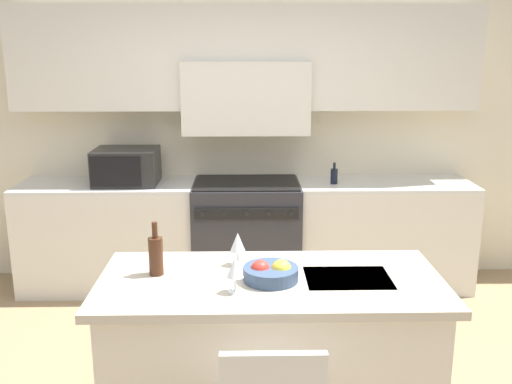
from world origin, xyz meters
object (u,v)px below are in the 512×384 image
wine_glass_far (238,243)px  fruit_bowl (271,273)px  wine_bottle (156,255)px  range_stove (247,235)px  wine_glass_near (235,268)px  microwave (126,166)px  oil_bottle_on_counter (334,176)px

wine_glass_far → fruit_bowl: 0.29m
wine_bottle → wine_glass_far: wine_bottle is taller
range_stove → wine_bottle: (-0.48, -1.91, 0.53)m
wine_bottle → wine_glass_near: (0.42, -0.24, 0.02)m
range_stove → wine_bottle: bearing=-104.1°
microwave → wine_glass_far: size_ratio=2.84×
wine_bottle → wine_glass_near: size_ratio=1.55×
wine_glass_near → wine_glass_far: (0.01, 0.36, 0.00)m
wine_glass_near → oil_bottle_on_counter: oil_bottle_on_counter is taller
wine_glass_near → wine_glass_far: bearing=88.6°
fruit_bowl → oil_bottle_on_counter: (0.63, 1.98, 0.07)m
range_stove → wine_glass_near: wine_glass_near is taller
range_stove → microwave: microwave is taller
microwave → wine_bottle: bearing=-74.5°
range_stove → microwave: (-1.02, 0.02, 0.61)m
microwave → fruit_bowl: size_ratio=1.85×
wine_glass_far → microwave: bearing=118.1°
range_stove → fruit_bowl: bearing=-86.6°
wine_bottle → wine_glass_near: 0.48m
microwave → wine_glass_near: bearing=-66.2°
wine_glass_far → oil_bottle_on_counter: (0.80, 1.76, -0.02)m
fruit_bowl → range_stove: bearing=93.4°
microwave → range_stove: bearing=-1.0°
range_stove → oil_bottle_on_counter: 0.92m
microwave → oil_bottle_on_counter: 1.76m
wine_glass_far → wine_bottle: bearing=-163.4°
wine_glass_near → fruit_bowl: size_ratio=0.65×
wine_glass_far → range_stove: bearing=88.3°
microwave → fruit_bowl: bearing=-60.7°
microwave → oil_bottle_on_counter: (1.76, -0.04, -0.08)m
wine_glass_near → wine_glass_far: same height
range_stove → wine_bottle: 2.04m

